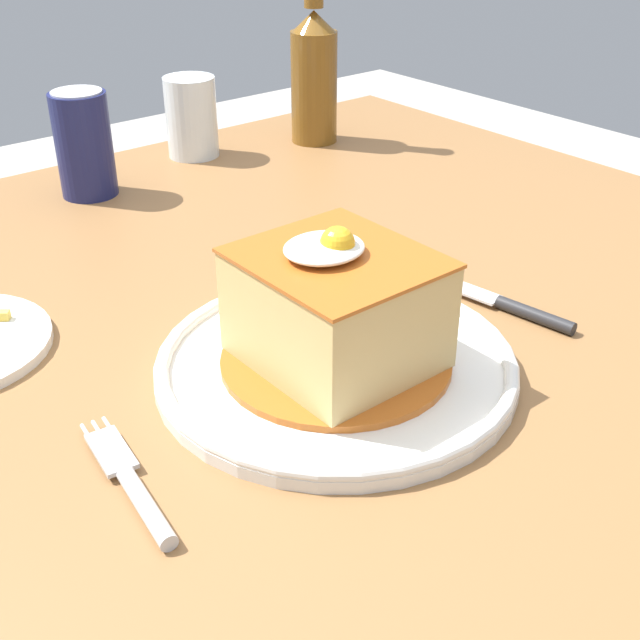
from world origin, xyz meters
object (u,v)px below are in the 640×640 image
(beer_bottle_amber, at_px, (314,70))
(knife, at_px, (511,306))
(fork, at_px, (134,488))
(drinking_glass, at_px, (192,122))
(main_plate, at_px, (336,364))
(soda_can, at_px, (84,144))

(beer_bottle_amber, bearing_deg, knife, -109.58)
(fork, relative_size, beer_bottle_amber, 0.53)
(fork, bearing_deg, drinking_glass, 54.92)
(main_plate, relative_size, knife, 1.73)
(knife, bearing_deg, main_plate, 172.45)
(fork, relative_size, drinking_glass, 1.35)
(knife, height_order, drinking_glass, drinking_glass)
(soda_can, xyz_separation_m, beer_bottle_amber, (0.34, -0.01, 0.04))
(main_plate, bearing_deg, knife, -7.55)
(fork, distance_m, beer_bottle_amber, 0.76)
(beer_bottle_amber, bearing_deg, soda_can, 178.45)
(main_plate, relative_size, drinking_glass, 2.72)
(main_plate, distance_m, drinking_glass, 0.57)
(soda_can, bearing_deg, beer_bottle_amber, -1.55)
(soda_can, height_order, drinking_glass, soda_can)
(knife, height_order, beer_bottle_amber, beer_bottle_amber)
(fork, bearing_deg, beer_bottle_amber, 42.04)
(fork, distance_m, drinking_glass, 0.68)
(knife, xyz_separation_m, drinking_glass, (0.01, 0.55, 0.04))
(knife, relative_size, beer_bottle_amber, 0.62)
(soda_can, bearing_deg, knife, -72.39)
(drinking_glass, bearing_deg, fork, -125.08)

